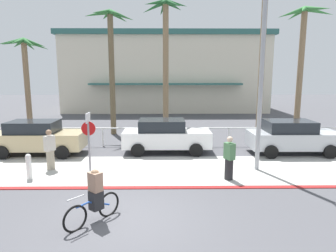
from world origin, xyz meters
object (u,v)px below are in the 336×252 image
palm_tree_1 (25,59)px  palm_tree_3 (166,38)px  pedestrian_1 (229,160)px  car_silver_3 (292,137)px  stop_sign_bike_lane (89,137)px  car_white_2 (166,135)px  palm_tree_2 (111,46)px  pedestrian_0 (50,151)px  palm_tree_4 (264,24)px  palm_tree_5 (303,44)px  bollard_0 (29,166)px  car_tan_1 (38,137)px  streetlight_curb (264,66)px  cyclist_blue_0 (95,198)px

palm_tree_1 → palm_tree_3: palm_tree_3 is taller
pedestrian_1 → palm_tree_3: bearing=105.6°
palm_tree_1 → car_silver_3: 17.23m
stop_sign_bike_lane → car_white_2: stop_sign_bike_lane is taller
palm_tree_1 → palm_tree_3: size_ratio=0.75×
car_white_2 → pedestrian_1: size_ratio=2.62×
palm_tree_2 → pedestrian_0: palm_tree_2 is taller
stop_sign_bike_lane → palm_tree_2: (-0.59, 8.84, 4.07)m
palm_tree_3 → palm_tree_4: 6.17m
palm_tree_1 → palm_tree_5: palm_tree_5 is taller
palm_tree_3 → pedestrian_1: 10.27m
bollard_0 → palm_tree_3: bearing=57.8°
bollard_0 → car_tan_1: size_ratio=0.23×
bollard_0 → palm_tree_5: 16.87m
palm_tree_4 → palm_tree_1: bearing=175.4°
stop_sign_bike_lane → pedestrian_0: size_ratio=1.50×
palm_tree_3 → palm_tree_1: bearing=172.7°
palm_tree_4 → palm_tree_5: (2.46, -0.10, -1.23)m
streetlight_curb → palm_tree_2: bearing=132.5°
palm_tree_3 → pedestrian_0: size_ratio=4.96×
stop_sign_bike_lane → palm_tree_4: 13.38m
stop_sign_bike_lane → car_tan_1: bearing=133.2°
streetlight_curb → pedestrian_0: (-8.63, 0.35, -3.49)m
streetlight_curb → palm_tree_2: 10.85m
palm_tree_4 → car_white_2: bearing=-145.0°
car_tan_1 → car_silver_3: bearing=-0.1°
car_tan_1 → car_white_2: (6.33, 0.37, 0.00)m
bollard_0 → palm_tree_2: (1.75, 8.75, 5.23)m
stop_sign_bike_lane → palm_tree_5: bearing=35.8°
car_tan_1 → car_silver_3: (12.66, -0.03, 0.00)m
bollard_0 → stop_sign_bike_lane: bearing=-2.2°
palm_tree_1 → car_silver_3: size_ratio=1.44×
palm_tree_4 → pedestrian_0: 14.46m
palm_tree_1 → pedestrian_1: (11.71, -9.63, -4.14)m
palm_tree_3 → pedestrian_0: 10.15m
palm_tree_1 → pedestrian_0: size_ratio=3.70×
palm_tree_2 → car_white_2: size_ratio=1.81×
palm_tree_2 → car_silver_3: size_ratio=1.81×
pedestrian_1 → palm_tree_1: bearing=140.6°
pedestrian_0 → stop_sign_bike_lane: bearing=-32.6°
palm_tree_1 → stop_sign_bike_lane: bearing=-56.0°
car_tan_1 → cyclist_blue_0: car_tan_1 is taller
palm_tree_2 → car_white_2: bearing=-54.1°
car_tan_1 → car_white_2: bearing=3.3°
palm_tree_5 → bollard_0: bearing=-149.4°
palm_tree_2 → car_silver_3: (9.79, -5.17, -4.87)m
cyclist_blue_0 → pedestrian_0: size_ratio=0.88×
palm_tree_2 → pedestrian_0: bearing=-100.2°
palm_tree_4 → cyclist_blue_0: size_ratio=6.36×
car_white_2 → car_silver_3: (6.32, -0.40, 0.00)m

